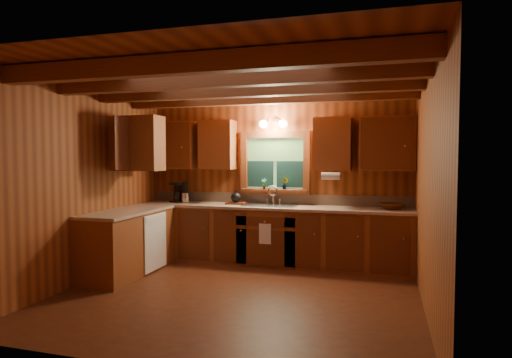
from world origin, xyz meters
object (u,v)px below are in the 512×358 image
object	(u,v)px
coffee_maker	(178,192)
cutting_board	(236,203)
wicker_basket	(391,206)
sink	(271,208)

from	to	relation	value
coffee_maker	cutting_board	distance (m)	1.03
coffee_maker	wicker_basket	distance (m)	3.38
sink	cutting_board	bearing A→B (deg)	175.50
sink	cutting_board	size ratio (longest dim) A/B	2.68
sink	wicker_basket	distance (m)	1.78
sink	coffee_maker	size ratio (longest dim) A/B	2.49
coffee_maker	wicker_basket	bearing A→B (deg)	11.89
coffee_maker	sink	bearing A→B (deg)	9.49
cutting_board	wicker_basket	world-z (taller)	wicker_basket
cutting_board	wicker_basket	distance (m)	2.35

